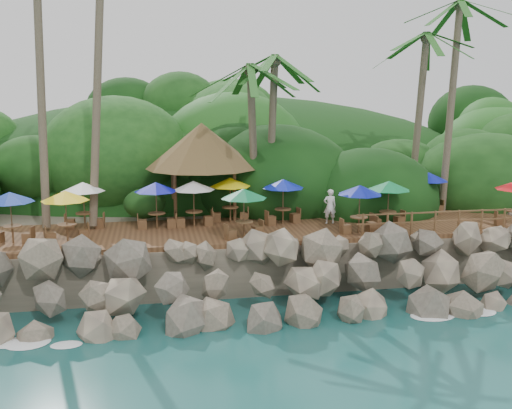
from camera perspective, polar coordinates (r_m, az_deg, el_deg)
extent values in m
plane|color=#19514F|center=(21.13, 2.97, -12.19)|extent=(140.00, 140.00, 0.00)
cube|color=gray|center=(35.93, -2.85, -0.69)|extent=(32.00, 25.20, 2.10)
ellipsoid|color=#143811|center=(43.44, -4.12, -0.08)|extent=(44.80, 28.00, 15.40)
cube|color=brown|center=(26.03, 0.00, -2.59)|extent=(26.00, 5.00, 0.20)
ellipsoid|color=white|center=(21.38, -22.07, -12.65)|extent=(1.20, 0.80, 0.06)
ellipsoid|color=white|center=(20.96, -13.83, -12.62)|extent=(1.20, 0.80, 0.06)
ellipsoid|color=white|center=(20.96, -5.42, -12.34)|extent=(1.20, 0.80, 0.06)
ellipsoid|color=white|center=(21.39, 2.78, -11.81)|extent=(1.20, 0.80, 0.06)
ellipsoid|color=white|center=(22.21, 10.49, -11.09)|extent=(1.20, 0.80, 0.06)
ellipsoid|color=white|center=(23.40, 17.49, -10.27)|extent=(1.20, 0.80, 0.06)
ellipsoid|color=white|center=(24.89, 23.70, -9.41)|extent=(1.20, 0.80, 0.06)
cylinder|color=brown|center=(27.85, -20.52, 10.54)|extent=(0.43, 2.67, 12.10)
cylinder|color=brown|center=(27.48, -15.41, 12.57)|extent=(1.33, 3.02, 13.72)
cylinder|color=brown|center=(28.53, 1.57, 6.67)|extent=(0.57, 1.05, 7.73)
ellipsoid|color=#23601E|center=(28.50, 1.61, 14.44)|extent=(6.00, 6.00, 2.40)
cylinder|color=brown|center=(27.87, -0.29, 6.11)|extent=(0.86, 0.99, 7.29)
ellipsoid|color=#23601E|center=(27.80, -0.30, 13.61)|extent=(6.00, 6.00, 2.40)
cylinder|color=brown|center=(31.29, 18.75, 9.11)|extent=(1.48, 1.75, 10.53)
cylinder|color=brown|center=(31.26, 15.77, 7.74)|extent=(0.69, 0.90, 8.93)
ellipsoid|color=#23601E|center=(31.36, 16.21, 15.90)|extent=(6.00, 6.00, 2.40)
cylinder|color=brown|center=(27.12, -8.00, 0.66)|extent=(0.16, 0.16, 2.40)
cylinder|color=brown|center=(27.37, -2.13, 0.85)|extent=(0.16, 0.16, 2.40)
cylinder|color=brown|center=(29.88, -8.23, 1.60)|extent=(0.16, 0.16, 2.40)
cylinder|color=brown|center=(30.10, -2.89, 1.77)|extent=(0.16, 0.16, 2.40)
cone|color=brown|center=(28.28, -5.40, 5.84)|extent=(5.50, 5.50, 2.20)
cylinder|color=brown|center=(27.33, -2.55, -1.00)|extent=(0.07, 0.07, 0.69)
cylinder|color=brown|center=(27.26, -2.56, -0.27)|extent=(0.78, 0.78, 0.05)
cylinder|color=brown|center=(27.20, -2.57, 0.40)|extent=(0.05, 0.05, 2.04)
cone|color=yellow|center=(27.05, -2.58, 2.24)|extent=(1.95, 1.95, 0.42)
cube|color=brown|center=(27.36, -3.91, -1.27)|extent=(0.44, 0.44, 0.43)
cube|color=brown|center=(27.37, -1.19, -1.25)|extent=(0.44, 0.44, 0.43)
cube|color=brown|center=(28.80, 23.00, -1.52)|extent=(0.47, 0.47, 0.43)
cylinder|color=brown|center=(26.88, 2.68, -1.20)|extent=(0.07, 0.07, 0.69)
cylinder|color=brown|center=(26.81, 2.68, -0.46)|extent=(0.78, 0.78, 0.05)
cylinder|color=brown|center=(26.75, 2.69, 0.22)|extent=(0.05, 0.05, 2.04)
cone|color=#0D1FB1|center=(26.60, 2.71, 2.08)|extent=(1.95, 1.95, 0.42)
cube|color=brown|center=(26.61, 1.45, -1.60)|extent=(0.48, 0.48, 0.43)
cube|color=brown|center=(27.22, 3.88, -1.34)|extent=(0.48, 0.48, 0.43)
cylinder|color=brown|center=(25.47, -22.95, -2.76)|extent=(0.07, 0.07, 0.69)
cylinder|color=brown|center=(25.39, -23.01, -1.99)|extent=(0.78, 0.78, 0.05)
cylinder|color=brown|center=(25.33, -23.06, -1.27)|extent=(0.05, 0.05, 2.04)
cone|color=#0B2997|center=(25.17, -23.21, 0.69)|extent=(1.95, 1.95, 0.42)
cube|color=brown|center=(25.20, -21.62, -3.10)|extent=(0.48, 0.48, 0.43)
cylinder|color=brown|center=(26.32, -9.78, -1.62)|extent=(0.07, 0.07, 0.69)
cylinder|color=brown|center=(26.24, -9.81, -0.86)|extent=(0.78, 0.78, 0.05)
cylinder|color=brown|center=(26.18, -9.83, -0.17)|extent=(0.05, 0.05, 2.04)
cone|color=#0C10A4|center=(26.03, -9.89, 1.74)|extent=(1.95, 1.95, 0.42)
cube|color=brown|center=(26.34, -11.19, -1.94)|extent=(0.40, 0.40, 0.43)
cube|color=brown|center=(26.37, -8.36, -1.84)|extent=(0.40, 0.40, 0.43)
cylinder|color=brown|center=(26.48, -6.14, -1.44)|extent=(0.07, 0.07, 0.69)
cylinder|color=brown|center=(26.41, -6.16, -0.69)|extent=(0.78, 0.78, 0.05)
cylinder|color=brown|center=(26.35, -6.17, 0.00)|extent=(0.05, 0.05, 2.04)
cone|color=silver|center=(26.19, -6.21, 1.89)|extent=(1.95, 1.95, 0.42)
cube|color=brown|center=(26.40, -7.52, -1.80)|extent=(0.44, 0.44, 0.43)
cube|color=brown|center=(26.64, -4.77, -1.62)|extent=(0.44, 0.44, 0.43)
cylinder|color=brown|center=(24.26, -1.20, -2.53)|extent=(0.07, 0.07, 0.69)
cylinder|color=brown|center=(24.18, -1.20, -1.72)|extent=(0.78, 0.78, 0.05)
cylinder|color=brown|center=(24.11, -1.20, -0.96)|extent=(0.05, 0.05, 2.04)
cone|color=#0C703D|center=(23.95, -1.21, 1.10)|extent=(1.95, 1.95, 0.42)
cube|color=brown|center=(23.99, -2.55, -3.01)|extent=(0.50, 0.50, 0.43)
cube|color=brown|center=(24.61, 0.13, -2.64)|extent=(0.50, 0.50, 0.43)
cylinder|color=brown|center=(24.99, -18.18, -2.68)|extent=(0.07, 0.07, 0.69)
cylinder|color=brown|center=(24.92, -18.22, -1.89)|extent=(0.78, 0.78, 0.05)
cylinder|color=brown|center=(24.85, -18.27, -1.16)|extent=(0.05, 0.05, 2.04)
cone|color=yellow|center=(24.69, -18.39, 0.84)|extent=(1.95, 1.95, 0.42)
cube|color=brown|center=(24.97, -19.64, -3.09)|extent=(0.47, 0.47, 0.43)
cube|color=brown|center=(25.09, -16.69, -2.85)|extent=(0.47, 0.47, 0.43)
cylinder|color=brown|center=(26.98, 12.89, -1.42)|extent=(0.07, 0.07, 0.69)
cylinder|color=brown|center=(26.91, 12.92, -0.69)|extent=(0.78, 0.78, 0.05)
cylinder|color=brown|center=(26.85, 12.95, -0.01)|extent=(0.05, 0.05, 2.04)
cone|color=#0D773C|center=(26.70, 13.03, 1.85)|extent=(1.95, 1.95, 0.42)
cube|color=brown|center=(26.64, 11.74, -1.82)|extent=(0.47, 0.47, 0.43)
cube|color=brown|center=(27.39, 13.99, -1.57)|extent=(0.47, 0.47, 0.43)
cylinder|color=brown|center=(25.54, 10.14, -2.01)|extent=(0.07, 0.07, 0.69)
cylinder|color=brown|center=(25.46, 10.17, -1.24)|extent=(0.78, 0.78, 0.05)
cylinder|color=brown|center=(25.39, 10.19, -0.52)|extent=(0.05, 0.05, 2.04)
cone|color=#0B189B|center=(25.24, 10.26, 1.44)|extent=(1.95, 1.95, 0.42)
cube|color=brown|center=(25.25, 8.85, -2.42)|extent=(0.45, 0.45, 0.43)
cube|color=brown|center=(25.89, 11.38, -2.18)|extent=(0.45, 0.45, 0.43)
cylinder|color=brown|center=(30.31, 16.56, -0.26)|extent=(0.07, 0.07, 0.69)
cylinder|color=brown|center=(30.25, 16.60, 0.40)|extent=(0.78, 0.78, 0.05)
cylinder|color=brown|center=(30.19, 16.63, 1.01)|extent=(0.05, 0.05, 2.04)
cone|color=#0B1797|center=(30.06, 16.72, 2.66)|extent=(1.95, 1.95, 0.42)
cube|color=brown|center=(30.01, 15.48, -0.56)|extent=(0.42, 0.42, 0.43)
cube|color=brown|center=(30.67, 17.59, -0.43)|extent=(0.42, 0.42, 0.43)
cylinder|color=brown|center=(27.09, -16.59, -1.56)|extent=(0.07, 0.07, 0.69)
cylinder|color=brown|center=(27.02, -16.63, -0.83)|extent=(0.78, 0.78, 0.05)
cylinder|color=brown|center=(26.96, -16.67, -0.15)|extent=(0.05, 0.05, 2.04)
cone|color=white|center=(26.81, -16.77, 1.70)|extent=(1.95, 1.95, 0.42)
cube|color=brown|center=(27.23, -17.92, -1.85)|extent=(0.41, 0.41, 0.43)
cube|color=brown|center=(27.02, -15.22, -1.80)|extent=(0.41, 0.41, 0.43)
cylinder|color=brown|center=(24.78, 10.54, -2.05)|extent=(0.10, 0.10, 1.00)
cylinder|color=brown|center=(25.19, 12.89, -1.93)|extent=(0.10, 0.10, 1.00)
cylinder|color=brown|center=(25.64, 15.15, -1.82)|extent=(0.10, 0.10, 1.00)
cylinder|color=brown|center=(26.13, 17.33, -1.70)|extent=(0.10, 0.10, 1.00)
cylinder|color=brown|center=(26.65, 19.43, -1.59)|extent=(0.10, 0.10, 1.00)
cylinder|color=brown|center=(27.21, 21.45, -1.48)|extent=(0.10, 0.10, 1.00)
cylinder|color=brown|center=(27.80, 23.38, -1.37)|extent=(0.10, 0.10, 1.00)
cube|color=brown|center=(26.03, 17.39, -0.73)|extent=(7.20, 0.06, 0.06)
cube|color=brown|center=(26.11, 17.34, -1.59)|extent=(7.20, 0.06, 0.06)
imported|color=white|center=(27.03, 7.32, -0.18)|extent=(0.63, 0.44, 1.64)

